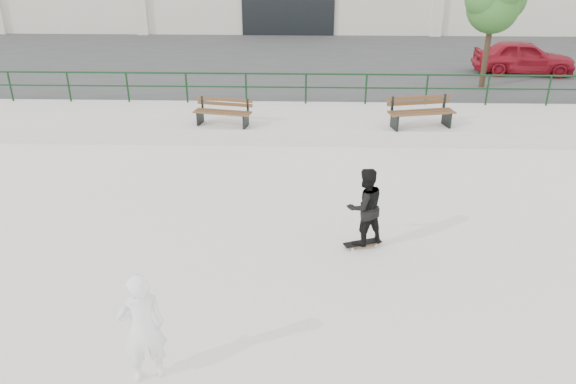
{
  "coord_description": "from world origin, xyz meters",
  "views": [
    {
      "loc": [
        0.97,
        -7.57,
        5.87
      ],
      "look_at": [
        0.68,
        2.0,
        1.35
      ],
      "focal_mm": 35.0,
      "sensor_mm": 36.0,
      "label": 1
    }
  ],
  "objects_px": {
    "bench_right": "(421,112)",
    "red_car": "(523,57)",
    "tree": "(495,1)",
    "skateboard": "(362,243)",
    "bench_left": "(223,112)",
    "standing_skater": "(365,207)",
    "seated_skater": "(142,328)"
  },
  "relations": [
    {
      "from": "bench_right",
      "to": "red_car",
      "type": "xyz_separation_m",
      "value": [
        5.34,
        6.9,
        0.22
      ]
    },
    {
      "from": "tree",
      "to": "skateboard",
      "type": "height_order",
      "value": "tree"
    },
    {
      "from": "bench_left",
      "to": "skateboard",
      "type": "bearing_deg",
      "value": -48.31
    },
    {
      "from": "bench_left",
      "to": "skateboard",
      "type": "distance_m",
      "value": 7.19
    },
    {
      "from": "bench_left",
      "to": "tree",
      "type": "relative_size",
      "value": 0.44
    },
    {
      "from": "tree",
      "to": "standing_skater",
      "type": "xyz_separation_m",
      "value": [
        -5.38,
        -10.88,
        -2.64
      ]
    },
    {
      "from": "skateboard",
      "to": "standing_skater",
      "type": "xyz_separation_m",
      "value": [
        0.0,
        0.0,
        0.83
      ]
    },
    {
      "from": "tree",
      "to": "seated_skater",
      "type": "distance_m",
      "value": 17.28
    },
    {
      "from": "red_car",
      "to": "seated_skater",
      "type": "distance_m",
      "value": 20.07
    },
    {
      "from": "skateboard",
      "to": "tree",
      "type": "bearing_deg",
      "value": 44.1
    },
    {
      "from": "standing_skater",
      "to": "seated_skater",
      "type": "distance_m",
      "value": 5.07
    },
    {
      "from": "standing_skater",
      "to": "seated_skater",
      "type": "bearing_deg",
      "value": 22.89
    },
    {
      "from": "standing_skater",
      "to": "bench_left",
      "type": "bearing_deg",
      "value": -84.3
    },
    {
      "from": "bench_right",
      "to": "standing_skater",
      "type": "relative_size",
      "value": 1.26
    },
    {
      "from": "standing_skater",
      "to": "red_car",
      "type": "bearing_deg",
      "value": -144.92
    },
    {
      "from": "bench_right",
      "to": "tree",
      "type": "xyz_separation_m",
      "value": [
        3.18,
        4.72,
        2.6
      ]
    },
    {
      "from": "bench_left",
      "to": "bench_right",
      "type": "distance_m",
      "value": 5.84
    },
    {
      "from": "bench_right",
      "to": "standing_skater",
      "type": "distance_m",
      "value": 6.54
    },
    {
      "from": "seated_skater",
      "to": "bench_left",
      "type": "bearing_deg",
      "value": -111.86
    },
    {
      "from": "skateboard",
      "to": "standing_skater",
      "type": "height_order",
      "value": "standing_skater"
    },
    {
      "from": "tree",
      "to": "skateboard",
      "type": "relative_size",
      "value": 5.06
    },
    {
      "from": "bench_right",
      "to": "skateboard",
      "type": "xyz_separation_m",
      "value": [
        -2.2,
        -6.15,
        -0.87
      ]
    },
    {
      "from": "tree",
      "to": "standing_skater",
      "type": "height_order",
      "value": "tree"
    },
    {
      "from": "bench_right",
      "to": "skateboard",
      "type": "distance_m",
      "value": 6.6
    },
    {
      "from": "standing_skater",
      "to": "bench_right",
      "type": "bearing_deg",
      "value": -134.6
    },
    {
      "from": "bench_right",
      "to": "tree",
      "type": "relative_size",
      "value": 0.5
    },
    {
      "from": "bench_right",
      "to": "standing_skater",
      "type": "xyz_separation_m",
      "value": [
        -2.2,
        -6.15,
        -0.04
      ]
    },
    {
      "from": "skateboard",
      "to": "seated_skater",
      "type": "relative_size",
      "value": 0.46
    },
    {
      "from": "tree",
      "to": "bench_left",
      "type": "bearing_deg",
      "value": -152.32
    },
    {
      "from": "bench_left",
      "to": "skateboard",
      "type": "height_order",
      "value": "bench_left"
    },
    {
      "from": "bench_left",
      "to": "standing_skater",
      "type": "xyz_separation_m",
      "value": [
        3.64,
        -6.15,
        0.01
      ]
    },
    {
      "from": "bench_right",
      "to": "skateboard",
      "type": "height_order",
      "value": "bench_right"
    }
  ]
}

